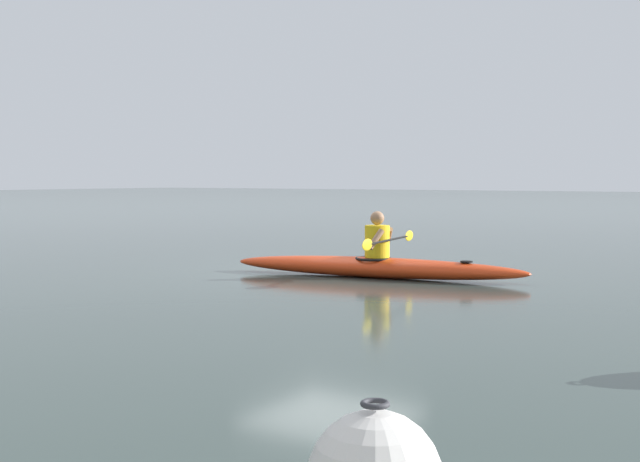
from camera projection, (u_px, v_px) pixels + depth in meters
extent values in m
plane|color=#384742|center=(333.00, 269.00, 13.72)|extent=(160.00, 160.00, 0.00)
ellipsoid|color=red|center=(375.00, 267.00, 12.60)|extent=(4.72, 1.41, 0.31)
torus|color=black|center=(373.00, 259.00, 12.61)|extent=(0.64, 0.64, 0.04)
cylinder|color=black|center=(466.00, 262.00, 12.03)|extent=(0.18, 0.18, 0.02)
cylinder|color=yellow|center=(377.00, 241.00, 12.57)|extent=(0.38, 0.38, 0.49)
sphere|color=#936B4C|center=(377.00, 218.00, 12.54)|extent=(0.21, 0.21, 0.21)
cylinder|color=black|center=(390.00, 240.00, 12.48)|extent=(0.37, 1.93, 0.03)
ellipsoid|color=gold|center=(409.00, 236.00, 13.38)|extent=(0.11, 0.40, 0.17)
ellipsoid|color=gold|center=(367.00, 245.00, 11.59)|extent=(0.11, 0.40, 0.17)
cylinder|color=#936B4C|center=(388.00, 237.00, 12.79)|extent=(0.24, 0.26, 0.34)
cylinder|color=#936B4C|center=(376.00, 239.00, 12.27)|extent=(0.20, 0.30, 0.34)
torus|color=#333338|center=(375.00, 404.00, 3.39)|extent=(0.12, 0.12, 0.02)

